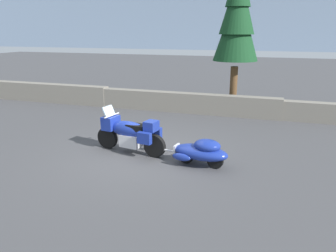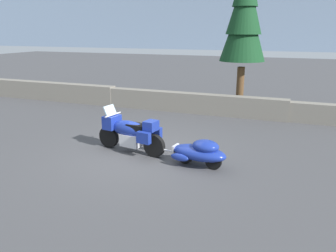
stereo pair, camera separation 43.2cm
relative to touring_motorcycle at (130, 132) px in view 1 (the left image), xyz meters
The scene contains 6 objects.
ground_plane 0.69m from the touring_motorcycle, 19.65° to the right, with size 80.00×80.00×0.00m, color #424244.
stone_guard_wall 5.41m from the touring_motorcycle, 93.42° to the left, with size 24.00×0.57×0.93m.
distant_ridgeline 95.68m from the touring_motorcycle, 89.83° to the left, with size 240.00×80.00×16.00m, color #7F93AD.
touring_motorcycle is the anchor object (origin of this frame).
car_shaped_trailer 2.25m from the touring_motorcycle, ahead, with size 2.23×0.94×0.76m.
pine_tree_tall 7.82m from the touring_motorcycle, 72.28° to the left, with size 1.96×1.96×6.78m.
Camera 1 is at (3.69, -8.28, 3.47)m, focal length 35.23 mm.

